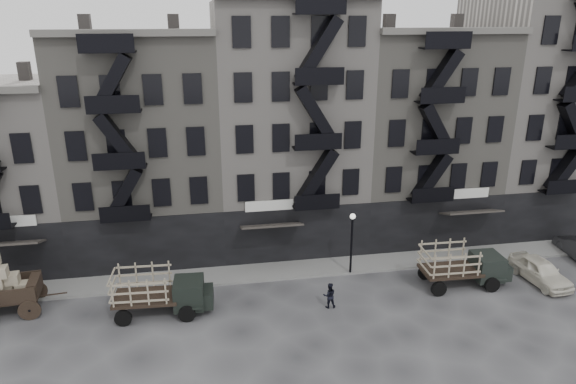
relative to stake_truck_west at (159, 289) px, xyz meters
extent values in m
plane|color=#38383A|center=(8.97, 0.01, -1.57)|extent=(140.00, 140.00, 0.00)
cube|color=slate|center=(8.97, 3.76, -1.50)|extent=(55.00, 2.50, 0.15)
cube|color=#4C4744|center=(-8.53, 10.01, 11.03)|extent=(0.70, 0.70, 1.20)
cube|color=slate|center=(-1.03, 10.01, 5.93)|extent=(10.00, 10.00, 15.00)
cube|color=black|center=(-1.03, 5.06, 0.43)|extent=(10.00, 0.35, 4.00)
cube|color=#595651|center=(-1.03, 4.86, 13.63)|extent=(10.00, 0.50, 0.40)
cube|color=#4C4744|center=(-4.03, 10.01, 14.03)|extent=(0.70, 0.70, 1.20)
cube|color=#4C4744|center=(1.47, 10.01, 14.03)|extent=(0.70, 0.70, 1.20)
cube|color=#A69F98|center=(8.97, 10.01, 6.93)|extent=(10.00, 10.00, 17.00)
cube|color=black|center=(8.97, 5.06, 0.43)|extent=(10.00, 0.35, 4.00)
cube|color=slate|center=(18.97, 10.01, 5.93)|extent=(10.00, 10.00, 15.00)
cube|color=black|center=(18.97, 5.06, 0.43)|extent=(10.00, 0.35, 4.00)
cube|color=#595651|center=(18.97, 4.86, 13.63)|extent=(10.00, 0.50, 0.40)
cube|color=#4C4744|center=(15.97, 10.01, 14.03)|extent=(0.70, 0.70, 1.20)
cube|color=#4C4744|center=(21.47, 10.01, 14.03)|extent=(0.70, 0.70, 1.20)
cube|color=#A69F98|center=(28.97, 10.01, 7.43)|extent=(10.00, 10.00, 18.00)
cube|color=black|center=(28.97, 5.06, 0.43)|extent=(10.00, 0.35, 4.00)
cylinder|color=black|center=(11.97, 2.61, 0.43)|extent=(0.14, 0.14, 4.00)
sphere|color=silver|center=(11.97, 2.61, 2.53)|extent=(0.36, 0.36, 0.36)
cube|color=black|center=(-8.81, 1.50, -0.48)|extent=(4.12, 2.44, 0.22)
cylinder|color=black|center=(-7.18, 0.56, -0.97)|extent=(1.21, 0.22, 1.20)
cylinder|color=black|center=(-7.38, 2.73, -0.97)|extent=(1.21, 0.22, 1.20)
cube|color=black|center=(-7.06, 1.67, -0.04)|extent=(0.71, 1.79, 0.88)
cube|color=black|center=(-0.77, 0.04, -0.48)|extent=(3.64, 2.27, 0.19)
cube|color=black|center=(1.62, -0.08, -0.38)|extent=(1.76, 1.96, 1.56)
cube|color=black|center=(2.55, -0.13, -0.69)|extent=(0.91, 1.60, 0.94)
cylinder|color=black|center=(1.46, -1.12, -1.11)|extent=(0.95, 0.28, 0.94)
cylinder|color=black|center=(1.57, 0.96, -1.11)|extent=(0.95, 0.28, 0.94)
cylinder|color=black|center=(-1.97, -0.94, -1.11)|extent=(0.95, 0.28, 0.94)
cylinder|color=black|center=(-1.86, 1.14, -1.11)|extent=(0.95, 0.28, 0.94)
cube|color=black|center=(17.64, 0.04, -0.48)|extent=(3.61, 2.19, 0.19)
cube|color=black|center=(20.04, -0.02, -0.37)|extent=(1.73, 1.93, 1.57)
cube|color=black|center=(20.98, -0.05, -0.69)|extent=(0.88, 1.59, 0.94)
cylinder|color=black|center=(19.91, -1.07, -1.10)|extent=(0.95, 0.26, 0.94)
cylinder|color=black|center=(19.96, 1.02, -1.10)|extent=(0.95, 0.26, 0.94)
cylinder|color=black|center=(16.46, -0.97, -1.10)|extent=(0.95, 0.26, 0.94)
cylinder|color=black|center=(16.52, 1.12, -1.10)|extent=(0.95, 0.26, 0.94)
imported|color=silver|center=(23.59, -0.40, -0.81)|extent=(2.28, 4.66, 1.53)
imported|color=black|center=(9.61, -1.05, -0.80)|extent=(0.79, 0.64, 1.56)
camera|label=1|loc=(2.77, -26.31, 14.70)|focal=32.00mm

